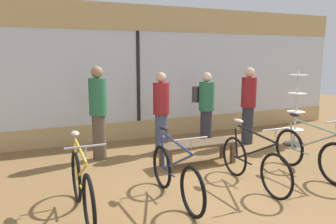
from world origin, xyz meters
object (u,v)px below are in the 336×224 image
(bicycle_right, at_px, (253,162))
(display_bench, at_px, (198,147))
(bicycle_left, at_px, (175,175))
(customer_mid_floor, at_px, (206,107))
(bicycle_far_right, at_px, (310,153))
(customer_near_rack, at_px, (248,104))
(customer_by_window, at_px, (98,111))
(bicycle_far_left, at_px, (82,186))
(customer_near_bench, at_px, (161,110))
(accessory_rack, at_px, (296,115))

(bicycle_right, height_order, display_bench, bicycle_right)
(bicycle_left, height_order, customer_mid_floor, customer_mid_floor)
(bicycle_far_right, xyz_separation_m, customer_near_rack, (0.27, 2.10, 0.55))
(customer_mid_floor, bearing_deg, bicycle_left, -127.84)
(bicycle_right, xyz_separation_m, customer_by_window, (-1.92, 2.29, 0.59))
(bicycle_left, distance_m, bicycle_right, 1.33)
(bicycle_right, height_order, customer_mid_floor, customer_mid_floor)
(bicycle_far_left, bearing_deg, display_bench, 27.49)
(customer_near_rack, distance_m, customer_near_bench, 2.11)
(bicycle_left, height_order, customer_near_bench, customer_near_bench)
(bicycle_left, bearing_deg, bicycle_far_right, 0.40)
(bicycle_far_right, bearing_deg, bicycle_far_left, 179.63)
(bicycle_far_left, bearing_deg, customer_near_rack, 26.93)
(bicycle_right, distance_m, customer_mid_floor, 2.45)
(bicycle_far_left, distance_m, customer_mid_floor, 3.89)
(accessory_rack, relative_size, customer_mid_floor, 1.02)
(bicycle_far_right, height_order, accessory_rack, accessory_rack)
(bicycle_far_left, bearing_deg, customer_mid_floor, 36.64)
(customer_by_window, bearing_deg, bicycle_far_left, -106.97)
(display_bench, distance_m, customer_mid_floor, 1.46)
(bicycle_far_left, relative_size, customer_near_bench, 1.02)
(bicycle_far_right, relative_size, customer_by_window, 0.93)
(customer_near_rack, xyz_separation_m, customer_near_bench, (-2.10, 0.14, -0.02))
(bicycle_right, xyz_separation_m, display_bench, (-0.29, 1.25, -0.04))
(customer_mid_floor, distance_m, customer_near_bench, 1.11)
(bicycle_left, xyz_separation_m, bicycle_right, (1.33, -0.00, 0.01))
(bicycle_right, bearing_deg, customer_mid_floor, 78.14)
(customer_near_bench, bearing_deg, customer_near_rack, -3.95)
(bicycle_right, height_order, customer_by_window, customer_by_window)
(accessory_rack, relative_size, display_bench, 1.21)
(customer_near_bench, bearing_deg, bicycle_right, -74.87)
(bicycle_right, distance_m, accessory_rack, 2.92)
(bicycle_left, height_order, bicycle_far_right, bicycle_far_right)
(accessory_rack, relative_size, customer_near_bench, 1.00)
(customer_by_window, bearing_deg, customer_mid_floor, 1.32)
(customer_near_bench, bearing_deg, bicycle_left, -107.57)
(bicycle_left, relative_size, customer_by_window, 0.92)
(bicycle_far_left, xyz_separation_m, customer_near_rack, (4.09, 2.08, 0.53))
(accessory_rack, height_order, customer_near_bench, accessory_rack)
(bicycle_right, xyz_separation_m, customer_near_rack, (1.49, 2.12, 0.55))
(bicycle_far_left, relative_size, bicycle_right, 1.02)
(bicycle_far_right, xyz_separation_m, accessory_rack, (1.21, 1.58, 0.31))
(accessory_rack, height_order, display_bench, accessory_rack)
(bicycle_far_left, height_order, display_bench, bicycle_far_left)
(customer_mid_floor, bearing_deg, customer_by_window, -178.68)
(bicycle_right, relative_size, customer_near_bench, 1.00)
(customer_near_rack, relative_size, customer_near_bench, 1.04)
(display_bench, height_order, customer_near_rack, customer_near_rack)
(bicycle_left, distance_m, customer_near_rack, 3.57)
(accessory_rack, bearing_deg, customer_by_window, 170.97)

